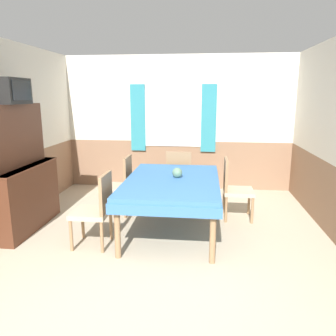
{
  "coord_description": "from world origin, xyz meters",
  "views": [
    {
      "loc": [
        0.54,
        -2.34,
        1.84
      ],
      "look_at": [
        0.06,
        1.92,
        0.89
      ],
      "focal_mm": 35.0,
      "sensor_mm": 36.0,
      "label": 1
    }
  ],
  "objects": [
    {
      "name": "vase",
      "position": [
        0.17,
        2.0,
        0.81
      ],
      "size": [
        0.14,
        0.14,
        0.14
      ],
      "color": "slate",
      "rests_on": "dining_table"
    },
    {
      "name": "chair_head_window",
      "position": [
        0.11,
        3.12,
        0.49
      ],
      "size": [
        0.44,
        0.44,
        0.92
      ],
      "color": "#93704C",
      "rests_on": "ground_plane"
    },
    {
      "name": "tv",
      "position": [
        -1.94,
        1.7,
        1.9
      ],
      "size": [
        0.29,
        0.51,
        0.33
      ],
      "color": "black",
      "rests_on": "sideboard"
    },
    {
      "name": "ground_plane",
      "position": [
        0.0,
        0.0,
        0.0
      ],
      "size": [
        16.0,
        16.0,
        0.0
      ],
      "primitive_type": "plane",
      "color": "tan"
    },
    {
      "name": "wall_left",
      "position": [
        -2.23,
        2.05,
        1.3
      ],
      "size": [
        0.05,
        4.49,
        2.6
      ],
      "color": "silver",
      "rests_on": "ground_plane"
    },
    {
      "name": "sideboard",
      "position": [
        -1.98,
        1.76,
        0.72
      ],
      "size": [
        0.46,
        1.32,
        1.73
      ],
      "color": "#4C2819",
      "rests_on": "ground_plane"
    },
    {
      "name": "chair_left_near",
      "position": [
        -0.77,
        1.35,
        0.49
      ],
      "size": [
        0.44,
        0.44,
        0.92
      ],
      "rotation": [
        0.0,
        0.0,
        1.57
      ],
      "color": "#93704C",
      "rests_on": "ground_plane"
    },
    {
      "name": "wall_back",
      "position": [
        -0.01,
        4.11,
        1.31
      ],
      "size": [
        4.81,
        0.1,
        2.6
      ],
      "color": "silver",
      "rests_on": "ground_plane"
    },
    {
      "name": "dining_table",
      "position": [
        0.11,
        1.92,
        0.64
      ],
      "size": [
        1.27,
        1.91,
        0.74
      ],
      "color": "#386BA8",
      "rests_on": "ground_plane"
    },
    {
      "name": "chair_left_far",
      "position": [
        -0.77,
        2.49,
        0.49
      ],
      "size": [
        0.44,
        0.44,
        0.92
      ],
      "rotation": [
        0.0,
        0.0,
        1.57
      ],
      "color": "#93704C",
      "rests_on": "ground_plane"
    },
    {
      "name": "chair_right_far",
      "position": [
        0.99,
        2.49,
        0.49
      ],
      "size": [
        0.44,
        0.44,
        0.92
      ],
      "rotation": [
        0.0,
        0.0,
        4.71
      ],
      "color": "#93704C",
      "rests_on": "ground_plane"
    }
  ]
}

